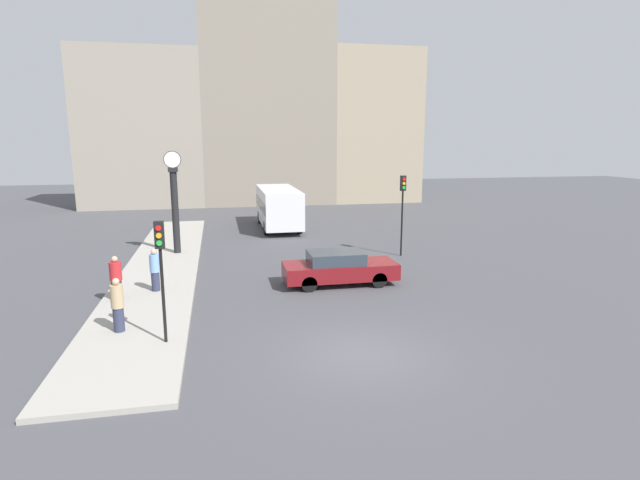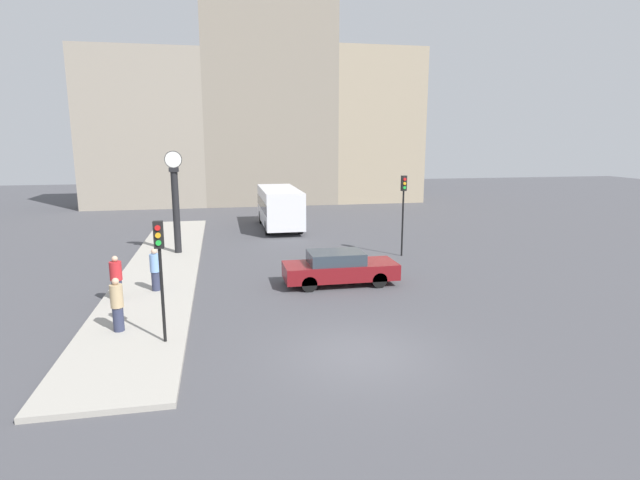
{
  "view_description": "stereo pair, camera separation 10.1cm",
  "coord_description": "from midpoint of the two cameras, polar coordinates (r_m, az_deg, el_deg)",
  "views": [
    {
      "loc": [
        -3.71,
        -12.48,
        5.83
      ],
      "look_at": [
        0.08,
        5.98,
        2.06
      ],
      "focal_mm": 28.0,
      "sensor_mm": 36.0,
      "label": 1
    },
    {
      "loc": [
        -3.61,
        -12.5,
        5.83
      ],
      "look_at": [
        0.08,
        5.98,
        2.06
      ],
      "focal_mm": 28.0,
      "sensor_mm": 36.0,
      "label": 2
    }
  ],
  "objects": [
    {
      "name": "building_row",
      "position": [
        47.16,
        -6.72,
        13.58
      ],
      "size": [
        30.65,
        5.0,
        17.65
      ],
      "color": "gray",
      "rests_on": "ground_plane"
    },
    {
      "name": "traffic_light_near",
      "position": [
        14.55,
        -17.65,
        -1.76
      ],
      "size": [
        0.26,
        0.24,
        3.51
      ],
      "color": "black",
      "rests_on": "sidewalk_corner"
    },
    {
      "name": "pedestrian_tan_coat",
      "position": [
        16.29,
        -22.0,
        -6.88
      ],
      "size": [
        0.37,
        0.37,
        1.66
      ],
      "color": "#2D334C",
      "rests_on": "sidewalk_corner"
    },
    {
      "name": "pedestrian_red_top",
      "position": [
        19.48,
        -22.12,
        -4.07
      ],
      "size": [
        0.42,
        0.42,
        1.62
      ],
      "color": "#2D334C",
      "rests_on": "sidewalk_corner"
    },
    {
      "name": "pedestrian_blue_stripe",
      "position": [
        20.11,
        -18.19,
        -3.25
      ],
      "size": [
        0.37,
        0.37,
        1.65
      ],
      "color": "#2D334C",
      "rests_on": "sidewalk_corner"
    },
    {
      "name": "sidewalk_corner",
      "position": [
        24.35,
        -17.41,
        -2.89
      ],
      "size": [
        3.25,
        26.02,
        0.15
      ],
      "primitive_type": "cube",
      "color": "#A39E93",
      "rests_on": "ground_plane"
    },
    {
      "name": "street_clock",
      "position": [
        26.36,
        -16.06,
        3.95
      ],
      "size": [
        0.85,
        0.45,
        5.17
      ],
      "color": "black",
      "rests_on": "sidewalk_corner"
    },
    {
      "name": "traffic_light_far",
      "position": [
        25.53,
        9.62,
        4.62
      ],
      "size": [
        0.26,
        0.24,
        4.1
      ],
      "color": "black",
      "rests_on": "ground_plane"
    },
    {
      "name": "ground_plane",
      "position": [
        14.26,
        4.72,
        -12.85
      ],
      "size": [
        120.0,
        120.0,
        0.0
      ],
      "primitive_type": "plane",
      "color": "#47474C"
    },
    {
      "name": "bus_distant",
      "position": [
        33.61,
        -4.57,
        3.94
      ],
      "size": [
        2.4,
        7.29,
        2.68
      ],
      "color": "silver",
      "rests_on": "ground_plane"
    },
    {
      "name": "sedan_car",
      "position": [
        20.49,
        2.34,
        -3.18
      ],
      "size": [
        4.62,
        1.78,
        1.38
      ],
      "color": "maroon",
      "rests_on": "ground_plane"
    }
  ]
}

